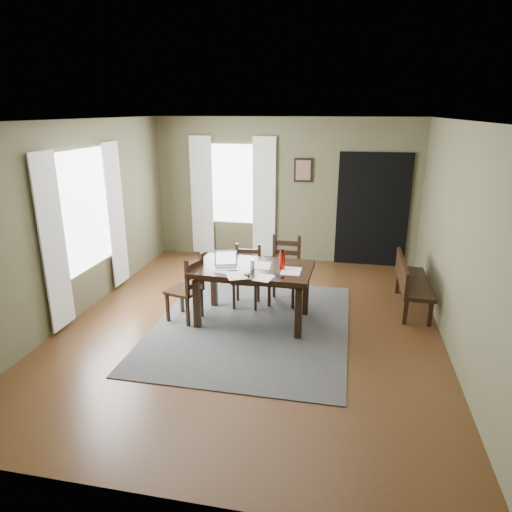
% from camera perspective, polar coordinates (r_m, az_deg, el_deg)
% --- Properties ---
extents(ground, '(5.00, 6.00, 0.01)m').
position_cam_1_polar(ground, '(6.34, -0.55, -8.64)').
color(ground, '#492C16').
extents(room_shell, '(5.02, 6.02, 2.71)m').
position_cam_1_polar(room_shell, '(5.76, -0.60, 7.67)').
color(room_shell, brown).
rests_on(room_shell, ground).
extents(rug, '(2.60, 3.20, 0.01)m').
position_cam_1_polar(rug, '(6.33, -0.55, -8.55)').
color(rug, '#3A3A3A').
rests_on(rug, ground).
extents(dining_table, '(1.60, 0.99, 0.79)m').
position_cam_1_polar(dining_table, '(6.17, -0.38, -2.21)').
color(dining_table, black).
rests_on(dining_table, rug).
extents(chair_end, '(0.51, 0.51, 0.95)m').
position_cam_1_polar(chair_end, '(6.35, -8.61, -4.11)').
color(chair_end, black).
rests_on(chair_end, rug).
extents(chair_back_left, '(0.42, 0.42, 0.91)m').
position_cam_1_polar(chair_back_left, '(6.79, -1.15, -2.61)').
color(chair_back_left, black).
rests_on(chair_back_left, rug).
extents(chair_back_right, '(0.46, 0.46, 1.01)m').
position_cam_1_polar(chair_back_right, '(6.88, 3.57, -1.91)').
color(chair_back_right, black).
rests_on(chair_back_right, rug).
extents(bench, '(0.43, 1.33, 0.75)m').
position_cam_1_polar(bench, '(7.05, 18.66, -2.80)').
color(bench, black).
rests_on(bench, ground).
extents(laptop, '(0.36, 0.32, 0.21)m').
position_cam_1_polar(laptop, '(6.13, -3.77, -0.90)').
color(laptop, '#B7B7BC').
rests_on(laptop, dining_table).
extents(computer_mouse, '(0.06, 0.10, 0.03)m').
position_cam_1_polar(computer_mouse, '(5.82, -1.14, -2.29)').
color(computer_mouse, '#3F3F42').
rests_on(computer_mouse, dining_table).
extents(tv_remote, '(0.15, 0.15, 0.02)m').
position_cam_1_polar(tv_remote, '(5.80, 2.87, -2.46)').
color(tv_remote, black).
rests_on(tv_remote, dining_table).
extents(drinking_glass, '(0.07, 0.07, 0.14)m').
position_cam_1_polar(drinking_glass, '(6.02, -0.46, -1.08)').
color(drinking_glass, silver).
rests_on(drinking_glass, dining_table).
extents(water_bottle, '(0.08, 0.08, 0.27)m').
position_cam_1_polar(water_bottle, '(6.03, 3.29, -0.50)').
color(water_bottle, '#A9170D').
rests_on(water_bottle, dining_table).
extents(paper_a, '(0.26, 0.31, 0.00)m').
position_cam_1_polar(paper_a, '(6.05, -4.20, -1.69)').
color(paper_a, white).
rests_on(paper_a, dining_table).
extents(paper_b, '(0.27, 0.32, 0.00)m').
position_cam_1_polar(paper_b, '(5.74, 0.99, -2.75)').
color(paper_b, white).
rests_on(paper_b, dining_table).
extents(paper_c, '(0.28, 0.35, 0.00)m').
position_cam_1_polar(paper_c, '(6.18, 0.63, -1.21)').
color(paper_c, white).
rests_on(paper_c, dining_table).
extents(paper_d, '(0.26, 0.33, 0.00)m').
position_cam_1_polar(paper_d, '(5.99, 4.41, -1.89)').
color(paper_d, white).
rests_on(paper_d, dining_table).
extents(paper_e, '(0.36, 0.40, 0.00)m').
position_cam_1_polar(paper_e, '(5.82, -2.48, -2.45)').
color(paper_e, white).
rests_on(paper_e, dining_table).
extents(window_left, '(0.01, 1.30, 1.70)m').
position_cam_1_polar(window_left, '(6.95, -20.66, 5.32)').
color(window_left, white).
rests_on(window_left, ground).
extents(window_back, '(1.00, 0.01, 1.50)m').
position_cam_1_polar(window_back, '(8.90, -2.92, 8.98)').
color(window_back, white).
rests_on(window_back, ground).
extents(curtain_left_near, '(0.03, 0.48, 2.30)m').
position_cam_1_polar(curtain_left_near, '(6.33, -24.01, 1.43)').
color(curtain_left_near, silver).
rests_on(curtain_left_near, ground).
extents(curtain_left_far, '(0.03, 0.48, 2.30)m').
position_cam_1_polar(curtain_left_far, '(7.67, -17.10, 4.87)').
color(curtain_left_far, silver).
rests_on(curtain_left_far, ground).
extents(curtain_back_left, '(0.44, 0.03, 2.30)m').
position_cam_1_polar(curtain_back_left, '(9.08, -6.77, 7.46)').
color(curtain_back_left, silver).
rests_on(curtain_back_left, ground).
extents(curtain_back_right, '(0.44, 0.03, 2.30)m').
position_cam_1_polar(curtain_back_right, '(8.78, 1.01, 7.22)').
color(curtain_back_right, silver).
rests_on(curtain_back_right, ground).
extents(framed_picture, '(0.34, 0.03, 0.44)m').
position_cam_1_polar(framed_picture, '(8.62, 5.92, 10.63)').
color(framed_picture, black).
rests_on(framed_picture, ground).
extents(doorway_back, '(1.30, 0.03, 2.10)m').
position_cam_1_polar(doorway_back, '(8.71, 14.35, 5.57)').
color(doorway_back, black).
rests_on(doorway_back, ground).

